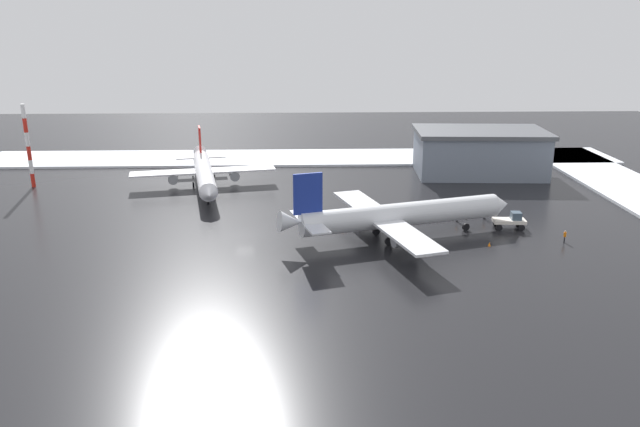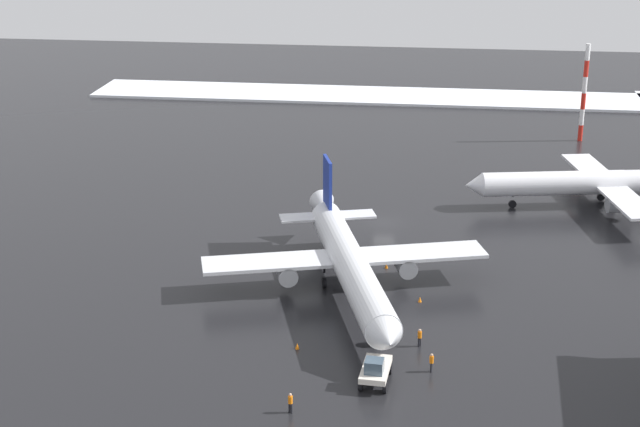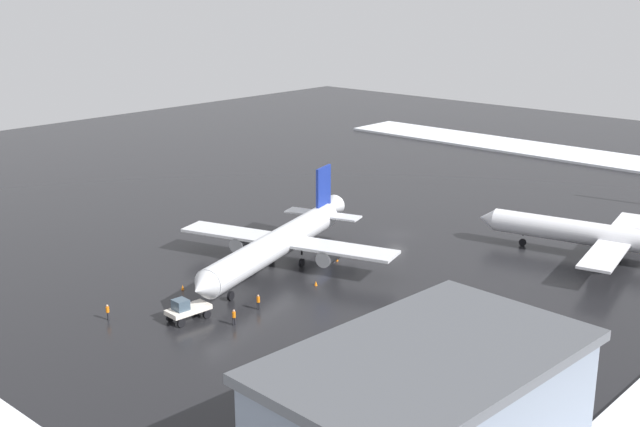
{
  "view_description": "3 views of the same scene",
  "coord_description": "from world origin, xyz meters",
  "px_view_note": "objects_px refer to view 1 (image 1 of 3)",
  "views": [
    {
      "loc": [
        -8.01,
        83.71,
        29.35
      ],
      "look_at": [
        -10.59,
        3.46,
        4.17
      ],
      "focal_mm": 35.0,
      "sensor_mm": 36.0,
      "label": 1
    },
    {
      "loc": [
        -109.97,
        -6.05,
        40.31
      ],
      "look_at": [
        -9.34,
        6.59,
        4.15
      ],
      "focal_mm": 55.0,
      "sensor_mm": 36.0,
      "label": 2
    },
    {
      "loc": [
        -86.57,
        -63.85,
        33.81
      ],
      "look_at": [
        -13.09,
        2.68,
        5.35
      ],
      "focal_mm": 45.0,
      "sensor_mm": 36.0,
      "label": 3
    }
  ],
  "objects_px": {
    "cargo_hangar": "(479,152)",
    "traffic_cone_wingtip_side": "(343,230)",
    "antenna_mast": "(28,146)",
    "pushback_tug": "(511,220)",
    "traffic_cone_near_nose": "(489,244)",
    "traffic_cone_mid_line": "(395,221)",
    "airplane_parked_starboard": "(204,172)",
    "ground_crew_beside_wing": "(565,236)",
    "ground_crew_by_nose_gear": "(485,213)",
    "ground_crew_near_tug": "(457,215)",
    "airplane_far_rear": "(397,215)"
  },
  "relations": [
    {
      "from": "cargo_hangar",
      "to": "traffic_cone_wingtip_side",
      "type": "bearing_deg",
      "value": 52.51
    },
    {
      "from": "antenna_mast",
      "to": "pushback_tug",
      "type": "bearing_deg",
      "value": 161.79
    },
    {
      "from": "traffic_cone_near_nose",
      "to": "traffic_cone_mid_line",
      "type": "height_order",
      "value": "same"
    },
    {
      "from": "antenna_mast",
      "to": "traffic_cone_mid_line",
      "type": "distance_m",
      "value": 67.22
    },
    {
      "from": "pushback_tug",
      "to": "antenna_mast",
      "type": "height_order",
      "value": "antenna_mast"
    },
    {
      "from": "airplane_parked_starboard",
      "to": "pushback_tug",
      "type": "bearing_deg",
      "value": 52.54
    },
    {
      "from": "airplane_parked_starboard",
      "to": "ground_crew_beside_wing",
      "type": "height_order",
      "value": "airplane_parked_starboard"
    },
    {
      "from": "antenna_mast",
      "to": "traffic_cone_wingtip_side",
      "type": "xyz_separation_m",
      "value": [
        -54.68,
        26.66,
        -7.24
      ]
    },
    {
      "from": "antenna_mast",
      "to": "ground_crew_by_nose_gear",
      "type": "bearing_deg",
      "value": 164.34
    },
    {
      "from": "ground_crew_beside_wing",
      "to": "ground_crew_by_nose_gear",
      "type": "distance_m",
      "value": 13.39
    },
    {
      "from": "airplane_parked_starboard",
      "to": "traffic_cone_mid_line",
      "type": "distance_m",
      "value": 37.59
    },
    {
      "from": "antenna_mast",
      "to": "traffic_cone_wingtip_side",
      "type": "height_order",
      "value": "antenna_mast"
    },
    {
      "from": "airplane_parked_starboard",
      "to": "traffic_cone_wingtip_side",
      "type": "distance_m",
      "value": 33.74
    },
    {
      "from": "pushback_tug",
      "to": "traffic_cone_mid_line",
      "type": "bearing_deg",
      "value": 173.06
    },
    {
      "from": "ground_crew_near_tug",
      "to": "airplane_far_rear",
      "type": "bearing_deg",
      "value": -11.64
    },
    {
      "from": "ground_crew_beside_wing",
      "to": "traffic_cone_near_nose",
      "type": "bearing_deg",
      "value": -147.31
    },
    {
      "from": "traffic_cone_near_nose",
      "to": "ground_crew_by_nose_gear",
      "type": "bearing_deg",
      "value": -102.89
    },
    {
      "from": "ground_crew_beside_wing",
      "to": "ground_crew_by_nose_gear",
      "type": "relative_size",
      "value": 1.0
    },
    {
      "from": "airplane_parked_starboard",
      "to": "airplane_far_rear",
      "type": "bearing_deg",
      "value": 36.76
    },
    {
      "from": "pushback_tug",
      "to": "ground_crew_by_nose_gear",
      "type": "distance_m",
      "value": 5.22
    },
    {
      "from": "pushback_tug",
      "to": "antenna_mast",
      "type": "distance_m",
      "value": 83.68
    },
    {
      "from": "ground_crew_beside_wing",
      "to": "antenna_mast",
      "type": "bearing_deg",
      "value": -173.79
    },
    {
      "from": "antenna_mast",
      "to": "traffic_cone_mid_line",
      "type": "relative_size",
      "value": 27.33
    },
    {
      "from": "cargo_hangar",
      "to": "traffic_cone_mid_line",
      "type": "bearing_deg",
      "value": 58.32
    },
    {
      "from": "antenna_mast",
      "to": "traffic_cone_near_nose",
      "type": "bearing_deg",
      "value": 155.76
    },
    {
      "from": "pushback_tug",
      "to": "ground_crew_beside_wing",
      "type": "distance_m",
      "value": 8.25
    },
    {
      "from": "ground_crew_near_tug",
      "to": "cargo_hangar",
      "type": "bearing_deg",
      "value": -157.77
    },
    {
      "from": "ground_crew_near_tug",
      "to": "traffic_cone_near_nose",
      "type": "height_order",
      "value": "ground_crew_near_tug"
    },
    {
      "from": "ground_crew_near_tug",
      "to": "traffic_cone_mid_line",
      "type": "bearing_deg",
      "value": -45.37
    },
    {
      "from": "cargo_hangar",
      "to": "airplane_parked_starboard",
      "type": "bearing_deg",
      "value": 13.4
    },
    {
      "from": "cargo_hangar",
      "to": "traffic_cone_wingtip_side",
      "type": "xyz_separation_m",
      "value": [
        28.94,
        33.67,
        -4.17
      ]
    },
    {
      "from": "ground_crew_near_tug",
      "to": "traffic_cone_near_nose",
      "type": "relative_size",
      "value": 3.11
    },
    {
      "from": "pushback_tug",
      "to": "ground_crew_beside_wing",
      "type": "relative_size",
      "value": 2.77
    },
    {
      "from": "ground_crew_beside_wing",
      "to": "pushback_tug",
      "type": "bearing_deg",
      "value": 158.23
    },
    {
      "from": "airplane_parked_starboard",
      "to": "ground_crew_near_tug",
      "type": "bearing_deg",
      "value": 52.49
    },
    {
      "from": "traffic_cone_near_nose",
      "to": "traffic_cone_mid_line",
      "type": "bearing_deg",
      "value": -42.93
    },
    {
      "from": "ground_crew_by_nose_gear",
      "to": "cargo_hangar",
      "type": "bearing_deg",
      "value": -0.31
    },
    {
      "from": "airplane_parked_starboard",
      "to": "pushback_tug",
      "type": "height_order",
      "value": "airplane_parked_starboard"
    },
    {
      "from": "ground_crew_by_nose_gear",
      "to": "ground_crew_near_tug",
      "type": "bearing_deg",
      "value": 117.23
    },
    {
      "from": "airplane_parked_starboard",
      "to": "ground_crew_by_nose_gear",
      "type": "distance_m",
      "value": 49.26
    },
    {
      "from": "airplane_parked_starboard",
      "to": "antenna_mast",
      "type": "distance_m",
      "value": 31.8
    },
    {
      "from": "traffic_cone_near_nose",
      "to": "pushback_tug",
      "type": "bearing_deg",
      "value": -125.76
    },
    {
      "from": "airplane_parked_starboard",
      "to": "ground_crew_beside_wing",
      "type": "bearing_deg",
      "value": 49.57
    },
    {
      "from": "antenna_mast",
      "to": "traffic_cone_wingtip_side",
      "type": "relative_size",
      "value": 27.33
    },
    {
      "from": "airplane_far_rear",
      "to": "traffic_cone_wingtip_side",
      "type": "bearing_deg",
      "value": 139.06
    },
    {
      "from": "pushback_tug",
      "to": "ground_crew_near_tug",
      "type": "relative_size",
      "value": 2.77
    },
    {
      "from": "pushback_tug",
      "to": "ground_crew_beside_wing",
      "type": "height_order",
      "value": "pushback_tug"
    },
    {
      "from": "ground_crew_near_tug",
      "to": "traffic_cone_mid_line",
      "type": "distance_m",
      "value": 9.47
    },
    {
      "from": "airplane_far_rear",
      "to": "antenna_mast",
      "type": "bearing_deg",
      "value": 137.76
    },
    {
      "from": "airplane_parked_starboard",
      "to": "ground_crew_near_tug",
      "type": "distance_m",
      "value": 45.63
    }
  ]
}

